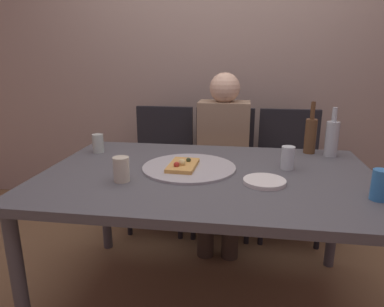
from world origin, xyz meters
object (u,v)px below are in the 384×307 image
(pizza_tray, at_px, (189,167))
(chair_left, at_px, (162,159))
(wine_bottle, at_px, (311,135))
(tumbler_near, at_px, (121,169))
(plate_stack, at_px, (265,181))
(guest_in_sweater, at_px, (222,150))
(soda_can, at_px, (380,185))
(chair_right, at_px, (289,164))
(tumbler_far, at_px, (98,143))
(wine_glass, at_px, (288,158))
(pizza_slice_last, at_px, (183,165))
(beer_bottle, at_px, (332,138))
(dining_table, at_px, (207,186))
(chair_middle, at_px, (223,161))

(pizza_tray, height_order, chair_left, chair_left)
(wine_bottle, height_order, tumbler_near, wine_bottle)
(plate_stack, relative_size, guest_in_sweater, 0.16)
(soda_can, height_order, chair_right, chair_right)
(tumbler_far, distance_m, chair_right, 1.36)
(wine_glass, bearing_deg, chair_right, 81.49)
(pizza_slice_last, bearing_deg, guest_in_sweater, 78.27)
(wine_glass, bearing_deg, plate_stack, -118.58)
(pizza_tray, bearing_deg, wine_glass, 8.17)
(wine_bottle, distance_m, chair_right, 0.59)
(beer_bottle, distance_m, tumbler_near, 1.16)
(pizza_tray, relative_size, wine_glass, 4.06)
(dining_table, height_order, pizza_slice_last, pizza_slice_last)
(plate_stack, bearing_deg, guest_in_sweater, 105.16)
(chair_right, bearing_deg, beer_bottle, 105.39)
(dining_table, distance_m, chair_middle, 0.93)
(wine_bottle, bearing_deg, pizza_tray, -148.86)
(tumbler_far, bearing_deg, chair_right, 29.10)
(pizza_slice_last, bearing_deg, chair_left, 109.88)
(wine_glass, bearing_deg, tumbler_far, 171.82)
(pizza_slice_last, xyz_separation_m, soda_can, (0.82, -0.25, 0.04))
(soda_can, xyz_separation_m, plate_stack, (-0.43, 0.12, -0.05))
(pizza_slice_last, distance_m, tumbler_near, 0.31)
(pizza_tray, xyz_separation_m, wine_glass, (0.48, 0.07, 0.05))
(chair_left, bearing_deg, chair_right, -180.00)
(dining_table, xyz_separation_m, plate_stack, (0.26, -0.11, 0.08))
(tumbler_near, xyz_separation_m, plate_stack, (0.63, 0.06, -0.05))
(soda_can, height_order, guest_in_sweater, guest_in_sweater)
(soda_can, xyz_separation_m, chair_middle, (-0.66, 1.14, -0.28))
(pizza_slice_last, relative_size, tumbler_far, 2.11)
(beer_bottle, height_order, chair_right, beer_bottle)
(tumbler_near, bearing_deg, plate_stack, 5.78)
(dining_table, height_order, chair_right, chair_right)
(pizza_tray, xyz_separation_m, chair_left, (-0.35, 0.87, -0.23))
(chair_left, bearing_deg, dining_table, 116.02)
(beer_bottle, relative_size, chair_right, 0.30)
(pizza_tray, relative_size, pizza_slice_last, 2.05)
(soda_can, relative_size, chair_middle, 0.14)
(wine_bottle, relative_size, guest_in_sweater, 0.25)
(pizza_slice_last, distance_m, guest_in_sweater, 0.76)
(chair_left, relative_size, chair_right, 1.00)
(pizza_slice_last, relative_size, beer_bottle, 0.83)
(tumbler_far, xyz_separation_m, guest_in_sweater, (0.69, 0.50, -0.15))
(wine_glass, relative_size, plate_stack, 0.61)
(wine_bottle, distance_m, guest_in_sweater, 0.65)
(beer_bottle, distance_m, plate_stack, 0.63)
(dining_table, height_order, guest_in_sweater, guest_in_sweater)
(beer_bottle, xyz_separation_m, chair_middle, (-0.62, 0.53, -0.33))
(pizza_tray, bearing_deg, chair_left, 111.89)
(pizza_slice_last, distance_m, tumbler_far, 0.59)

